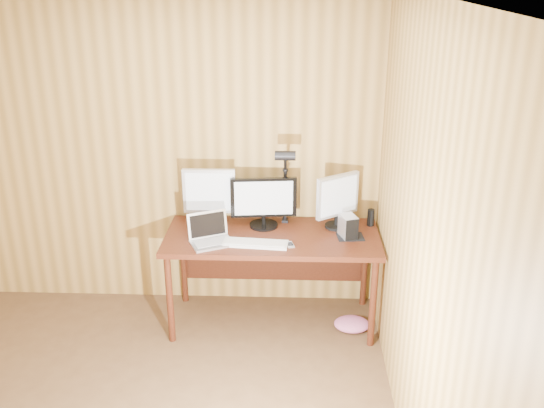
# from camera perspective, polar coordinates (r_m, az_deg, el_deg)

# --- Properties ---
(room_shell) EXTENTS (4.00, 4.00, 4.00)m
(room_shell) POSITION_cam_1_polar(r_m,az_deg,el_deg) (3.04, -19.11, -6.78)
(room_shell) COLOR brown
(room_shell) RESTS_ON ground
(desk) EXTENTS (1.60, 0.70, 0.75)m
(desk) POSITION_cam_1_polar(r_m,az_deg,el_deg) (4.64, 0.06, -3.93)
(desk) COLOR #431B0E
(desk) RESTS_ON floor
(monitor_center) EXTENTS (0.50, 0.22, 0.39)m
(monitor_center) POSITION_cam_1_polar(r_m,az_deg,el_deg) (4.60, -0.80, 0.20)
(monitor_center) COLOR black
(monitor_center) RESTS_ON desk
(monitor_left) EXTENTS (0.40, 0.19, 0.45)m
(monitor_left) POSITION_cam_1_polar(r_m,az_deg,el_deg) (4.64, -5.92, 0.82)
(monitor_left) COLOR black
(monitor_left) RESTS_ON desk
(monitor_right) EXTENTS (0.33, 0.24, 0.42)m
(monitor_right) POSITION_cam_1_polar(r_m,az_deg,el_deg) (4.60, 6.19, 0.41)
(monitor_right) COLOR black
(monitor_right) RESTS_ON desk
(laptop) EXTENTS (0.36, 0.33, 0.21)m
(laptop) POSITION_cam_1_polar(r_m,az_deg,el_deg) (4.42, -5.84, -2.94)
(laptop) COLOR silver
(laptop) RESTS_ON desk
(keyboard) EXTENTS (0.48, 0.18, 0.02)m
(keyboard) POSITION_cam_1_polar(r_m,az_deg,el_deg) (4.37, -1.58, -3.72)
(keyboard) COLOR silver
(keyboard) RESTS_ON desk
(mousepad) EXTENTS (0.21, 0.18, 0.00)m
(mousepad) POSITION_cam_1_polar(r_m,az_deg,el_deg) (4.53, 7.38, -3.08)
(mousepad) COLOR black
(mousepad) RESTS_ON desk
(mouse) EXTENTS (0.11, 0.14, 0.04)m
(mouse) POSITION_cam_1_polar(r_m,az_deg,el_deg) (4.52, 7.40, -2.82)
(mouse) COLOR black
(mouse) RESTS_ON mousepad
(hard_drive) EXTENTS (0.15, 0.18, 0.17)m
(hard_drive) POSITION_cam_1_polar(r_m,az_deg,el_deg) (4.50, 7.18, -2.10)
(hard_drive) COLOR silver
(hard_drive) RESTS_ON desk
(phone) EXTENTS (0.07, 0.10, 0.01)m
(phone) POSITION_cam_1_polar(r_m,az_deg,el_deg) (4.37, 1.70, -3.84)
(phone) COLOR silver
(phone) RESTS_ON desk
(speaker) EXTENTS (0.06, 0.06, 0.13)m
(speaker) POSITION_cam_1_polar(r_m,az_deg,el_deg) (4.73, 9.28, -1.26)
(speaker) COLOR black
(speaker) RESTS_ON desk
(desk_lamp) EXTENTS (0.15, 0.22, 0.66)m
(desk_lamp) POSITION_cam_1_polar(r_m,az_deg,el_deg) (4.53, 1.25, 2.70)
(desk_lamp) COLOR black
(desk_lamp) RESTS_ON desk
(fabric_pile) EXTENTS (0.31, 0.28, 0.09)m
(fabric_pile) POSITION_cam_1_polar(r_m,az_deg,el_deg) (4.81, 7.53, -11.15)
(fabric_pile) COLOR #D66798
(fabric_pile) RESTS_ON floor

